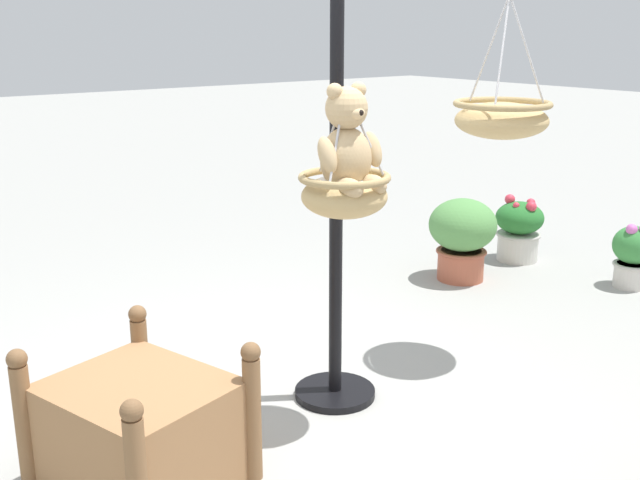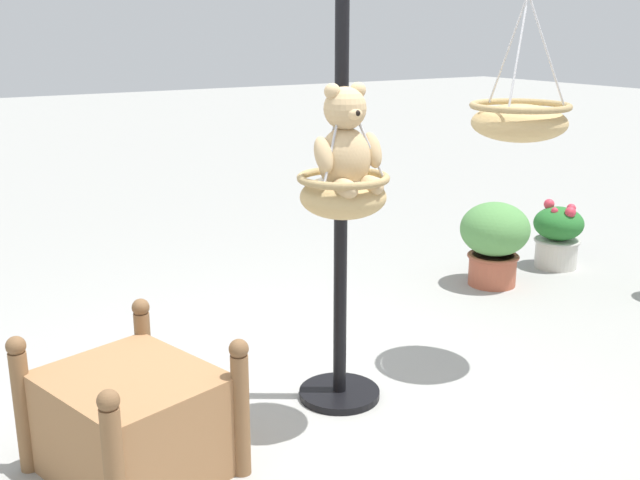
# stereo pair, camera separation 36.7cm
# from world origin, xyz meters

# --- Properties ---
(ground_plane) EXTENTS (40.00, 40.00, 0.00)m
(ground_plane) POSITION_xyz_m (0.00, 0.00, 0.00)
(ground_plane) COLOR #9E9E99
(display_pole_central) EXTENTS (0.44, 0.44, 2.61)m
(display_pole_central) POSITION_xyz_m (-0.25, -0.07, 0.83)
(display_pole_central) COLOR black
(display_pole_central) RESTS_ON ground
(hanging_basket_with_teddy) EXTENTS (0.44, 0.44, 0.60)m
(hanging_basket_with_teddy) POSITION_xyz_m (-0.10, 0.18, 1.20)
(hanging_basket_with_teddy) COLOR tan
(teddy_bear) EXTENTS (0.35, 0.31, 0.51)m
(teddy_bear) POSITION_xyz_m (-0.10, 0.21, 1.42)
(teddy_bear) COLOR tan
(hanging_basket_left_high) EXTENTS (0.55, 0.55, 0.79)m
(hanging_basket_left_high) POSITION_xyz_m (-1.30, 0.10, 1.46)
(hanging_basket_left_high) COLOR tan
(wooden_planter_box) EXTENTS (0.91, 0.97, 0.65)m
(wooden_planter_box) POSITION_xyz_m (0.93, 0.06, 0.26)
(wooden_planter_box) COLOR #9E7047
(wooden_planter_box) RESTS_ON ground
(potted_plant_fern_front) EXTENTS (0.53, 0.53, 0.66)m
(potted_plant_fern_front) POSITION_xyz_m (-2.28, -1.02, 0.37)
(potted_plant_fern_front) COLOR #AD563D
(potted_plant_fern_front) RESTS_ON ground
(potted_plant_tall_leafy) EXTENTS (0.32, 0.32, 0.52)m
(potted_plant_tall_leafy) POSITION_xyz_m (-3.19, -0.09, 0.27)
(potted_plant_tall_leafy) COLOR beige
(potted_plant_tall_leafy) RESTS_ON ground
(potted_plant_small_succulent) EXTENTS (0.41, 0.41, 0.57)m
(potted_plant_small_succulent) POSITION_xyz_m (-3.06, -1.07, 0.28)
(potted_plant_small_succulent) COLOR beige
(potted_plant_small_succulent) RESTS_ON ground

